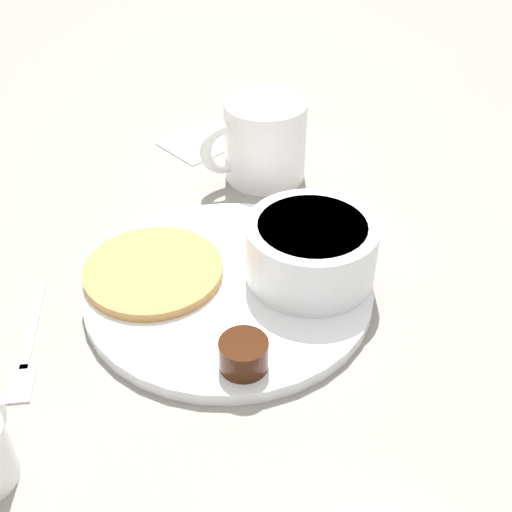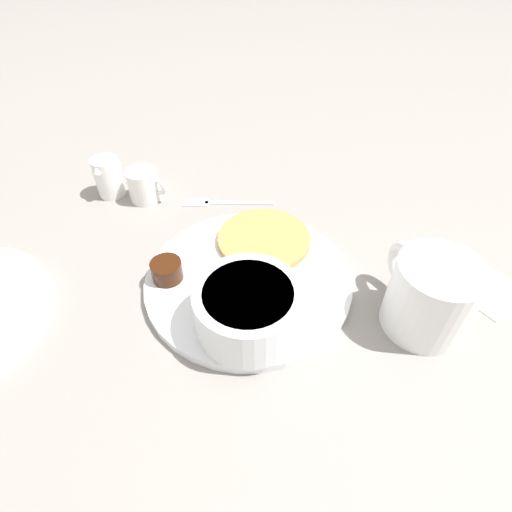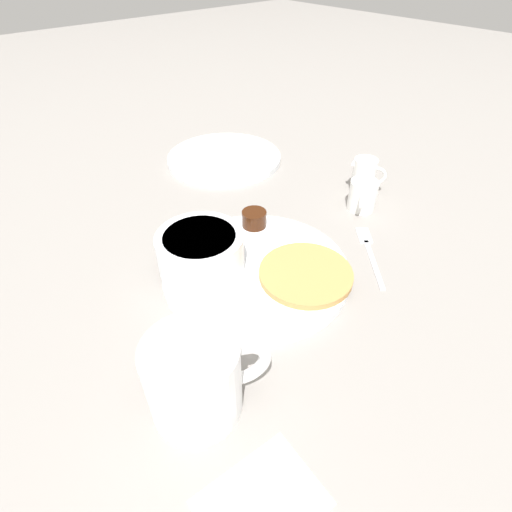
{
  "view_description": "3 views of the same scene",
  "coord_description": "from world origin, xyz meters",
  "px_view_note": "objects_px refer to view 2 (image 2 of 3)",
  "views": [
    {
      "loc": [
        -0.31,
        -0.31,
        0.39
      ],
      "look_at": [
        0.02,
        -0.02,
        0.04
      ],
      "focal_mm": 45.0,
      "sensor_mm": 36.0,
      "label": 1
    },
    {
      "loc": [
        0.27,
        -0.22,
        0.38
      ],
      "look_at": [
        -0.0,
        0.01,
        0.04
      ],
      "focal_mm": 28.0,
      "sensor_mm": 36.0,
      "label": 2
    },
    {
      "loc": [
        0.28,
        0.32,
        0.38
      ],
      "look_at": [
        -0.0,
        -0.0,
        0.03
      ],
      "focal_mm": 28.0,
      "sensor_mm": 36.0,
      "label": 3
    }
  ],
  "objects_px": {
    "coffee_mug": "(429,295)",
    "fork": "(218,202)",
    "plate": "(248,280)",
    "creamer_pitcher_near": "(144,185)",
    "creamer_pitcher_far": "(108,177)",
    "bowl": "(248,308)"
  },
  "relations": [
    {
      "from": "bowl",
      "to": "coffee_mug",
      "type": "bearing_deg",
      "value": 53.57
    },
    {
      "from": "creamer_pitcher_near",
      "to": "creamer_pitcher_far",
      "type": "xyz_separation_m",
      "value": [
        -0.05,
        -0.03,
        0.01
      ]
    },
    {
      "from": "creamer_pitcher_near",
      "to": "creamer_pitcher_far",
      "type": "relative_size",
      "value": 0.96
    },
    {
      "from": "coffee_mug",
      "to": "fork",
      "type": "bearing_deg",
      "value": -173.34
    },
    {
      "from": "bowl",
      "to": "creamer_pitcher_near",
      "type": "bearing_deg",
      "value": 172.42
    },
    {
      "from": "coffee_mug",
      "to": "fork",
      "type": "distance_m",
      "value": 0.35
    },
    {
      "from": "creamer_pitcher_near",
      "to": "fork",
      "type": "xyz_separation_m",
      "value": [
        0.08,
        0.08,
        -0.02
      ]
    },
    {
      "from": "plate",
      "to": "creamer_pitcher_near",
      "type": "relative_size",
      "value": 4.14
    },
    {
      "from": "coffee_mug",
      "to": "creamer_pitcher_near",
      "type": "distance_m",
      "value": 0.44
    },
    {
      "from": "coffee_mug",
      "to": "creamer_pitcher_far",
      "type": "distance_m",
      "value": 0.5
    },
    {
      "from": "bowl",
      "to": "creamer_pitcher_far",
      "type": "height_order",
      "value": "bowl"
    },
    {
      "from": "plate",
      "to": "creamer_pitcher_far",
      "type": "relative_size",
      "value": 3.99
    },
    {
      "from": "fork",
      "to": "coffee_mug",
      "type": "bearing_deg",
      "value": 6.66
    },
    {
      "from": "coffee_mug",
      "to": "plate",
      "type": "bearing_deg",
      "value": -147.38
    },
    {
      "from": "plate",
      "to": "creamer_pitcher_far",
      "type": "bearing_deg",
      "value": -172.02
    },
    {
      "from": "bowl",
      "to": "creamer_pitcher_far",
      "type": "xyz_separation_m",
      "value": [
        -0.36,
        0.01,
        -0.01
      ]
    },
    {
      "from": "coffee_mug",
      "to": "creamer_pitcher_near",
      "type": "height_order",
      "value": "coffee_mug"
    },
    {
      "from": "plate",
      "to": "creamer_pitcher_far",
      "type": "height_order",
      "value": "creamer_pitcher_far"
    },
    {
      "from": "coffee_mug",
      "to": "bowl",
      "type": "bearing_deg",
      "value": -126.43
    },
    {
      "from": "coffee_mug",
      "to": "fork",
      "type": "relative_size",
      "value": 1.05
    },
    {
      "from": "creamer_pitcher_near",
      "to": "fork",
      "type": "distance_m",
      "value": 0.12
    },
    {
      "from": "plate",
      "to": "fork",
      "type": "xyz_separation_m",
      "value": [
        -0.16,
        0.07,
        -0.0
      ]
    }
  ]
}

